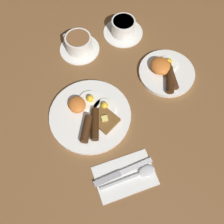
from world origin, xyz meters
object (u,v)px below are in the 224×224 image
Objects in this scene: teacup_near at (79,44)px; knife at (120,173)px; breakfast_plate_near at (90,115)px; breakfast_plate_far at (166,72)px; teacup_far at (123,28)px; spoon at (141,173)px.

teacup_near reaches higher than knife.
breakfast_plate_far is at bearing 98.76° from breakfast_plate_near.
teacup_far is at bearing 92.35° from teacup_near.
knife is (0.22, 0.01, -0.01)m from breakfast_plate_near.
teacup_far is at bearing 73.70° from spoon.
teacup_near is at bearing 93.16° from spoon.
breakfast_plate_near is at bearing -13.59° from teacup_near.
teacup_far is 0.57m from knife.
teacup_near is 0.84× the size of spoon.
teacup_far reaches higher than breakfast_plate_near.
teacup_near reaches higher than teacup_far.
breakfast_plate_far reaches higher than spoon.
breakfast_plate_far is 1.29× the size of teacup_far.
spoon is at bearing -0.22° from teacup_near.
knife is (0.51, -0.06, -0.02)m from teacup_near.
teacup_near is 0.80× the size of knife.
breakfast_plate_near is at bearing -41.39° from teacup_far.
breakfast_plate_far is 1.33× the size of teacup_near.
breakfast_plate_near is at bearing 108.82° from spoon.
teacup_near is 0.53m from spoon.
teacup_near is 0.51m from knife.
teacup_far is at bearing 138.61° from breakfast_plate_near.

